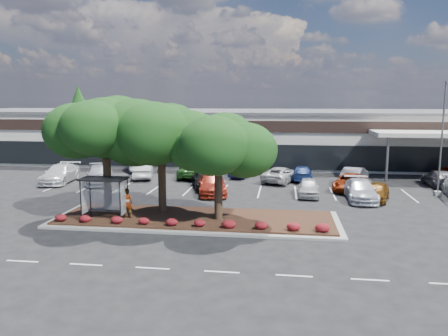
# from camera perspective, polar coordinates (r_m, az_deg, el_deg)

# --- Properties ---
(ground) EXTENTS (160.00, 160.00, 0.00)m
(ground) POSITION_cam_1_polar(r_m,az_deg,el_deg) (23.85, -0.86, -9.70)
(ground) COLOR black
(ground) RESTS_ON ground
(retail_store) EXTENTS (80.40, 25.20, 6.25)m
(retail_store) POSITION_cam_1_polar(r_m,az_deg,el_deg) (56.52, 4.40, 4.38)
(retail_store) COLOR white
(retail_store) RESTS_ON ground
(landscape_island) EXTENTS (18.00, 6.00, 0.26)m
(landscape_island) POSITION_cam_1_polar(r_m,az_deg,el_deg) (27.91, -3.70, -6.66)
(landscape_island) COLOR gray
(landscape_island) RESTS_ON ground
(lane_markings) EXTENTS (33.12, 20.06, 0.01)m
(lane_markings) POSITION_cam_1_polar(r_m,az_deg,el_deg) (33.82, 1.57, -4.08)
(lane_markings) COLOR silver
(lane_markings) RESTS_ON ground
(shrub_row) EXTENTS (17.00, 0.80, 0.50)m
(shrub_row) POSITION_cam_1_polar(r_m,az_deg,el_deg) (25.83, -4.64, -7.07)
(shrub_row) COLOR maroon
(shrub_row) RESTS_ON landscape_island
(bus_shelter) EXTENTS (2.75, 1.55, 2.59)m
(bus_shelter) POSITION_cam_1_polar(r_m,az_deg,el_deg) (28.05, -15.27, -2.30)
(bus_shelter) COLOR black
(bus_shelter) RESTS_ON landscape_island
(island_tree_west) EXTENTS (7.20, 7.20, 7.89)m
(island_tree_west) POSITION_cam_1_polar(r_m,az_deg,el_deg) (29.36, -15.14, 1.95)
(island_tree_west) COLOR black
(island_tree_west) RESTS_ON landscape_island
(island_tree_mid) EXTENTS (6.60, 6.60, 7.32)m
(island_tree_mid) POSITION_cam_1_polar(r_m,az_deg,el_deg) (28.89, -8.17, 1.49)
(island_tree_mid) COLOR black
(island_tree_mid) RESTS_ON landscape_island
(island_tree_east) EXTENTS (5.80, 5.80, 6.50)m
(island_tree_east) POSITION_cam_1_polar(r_m,az_deg,el_deg) (26.65, -0.74, 0.07)
(island_tree_east) COLOR black
(island_tree_east) RESTS_ON landscape_island
(conifer_north_west) EXTENTS (4.40, 4.40, 10.00)m
(conifer_north_west) POSITION_cam_1_polar(r_m,az_deg,el_deg) (76.12, -18.36, 6.51)
(conifer_north_west) COLOR black
(conifer_north_west) RESTS_ON ground
(person_waiting) EXTENTS (0.72, 0.51, 1.88)m
(person_waiting) POSITION_cam_1_polar(r_m,az_deg,el_deg) (28.09, -12.55, -4.49)
(person_waiting) COLOR #594C47
(person_waiting) RESTS_ON landscape_island
(light_pole) EXTENTS (1.40, 0.82, 9.02)m
(light_pole) POSITION_cam_1_polar(r_m,az_deg,el_deg) (38.17, 26.66, 2.51)
(light_pole) COLOR gray
(light_pole) RESTS_ON ground
(car_0) EXTENTS (2.91, 5.89, 1.65)m
(car_0) POSITION_cam_1_polar(r_m,az_deg,el_deg) (43.13, -20.62, -0.71)
(car_0) COLOR silver
(car_0) RESTS_ON ground
(car_1) EXTENTS (4.24, 6.01, 1.62)m
(car_1) POSITION_cam_1_polar(r_m,az_deg,el_deg) (41.56, -15.97, -0.85)
(car_1) COLOR #A6AAB2
(car_1) RESTS_ON ground
(car_2) EXTENTS (3.45, 5.26, 1.42)m
(car_2) POSITION_cam_1_polar(r_m,az_deg,el_deg) (37.78, -2.49, -1.61)
(car_2) COLOR black
(car_2) RESTS_ON ground
(car_3) EXTENTS (3.37, 5.82, 1.59)m
(car_3) POSITION_cam_1_polar(r_m,az_deg,el_deg) (35.67, -1.59, -2.10)
(car_3) COLOR #A02B1A
(car_3) RESTS_ON ground
(car_4) EXTENTS (1.90, 4.21, 1.40)m
(car_4) POSITION_cam_1_polar(r_m,az_deg,el_deg) (35.42, 11.00, -2.49)
(car_4) COLOR #B9B9B9
(car_4) RESTS_ON ground
(car_5) EXTENTS (3.63, 5.48, 1.40)m
(car_5) POSITION_cam_1_polar(r_m,az_deg,el_deg) (38.46, 16.11, -1.79)
(car_5) COLOR maroon
(car_5) RESTS_ON ground
(car_6) EXTENTS (2.17, 5.28, 1.53)m
(car_6) POSITION_cam_1_polar(r_m,az_deg,el_deg) (34.96, 17.37, -2.79)
(car_6) COLOR silver
(car_6) RESTS_ON ground
(car_7) EXTENTS (2.75, 4.32, 1.37)m
(car_7) POSITION_cam_1_polar(r_m,az_deg,el_deg) (35.22, 19.33, -2.93)
(car_7) COLOR brown
(car_7) RESTS_ON ground
(car_9) EXTENTS (3.01, 4.41, 1.38)m
(car_9) POSITION_cam_1_polar(r_m,az_deg,el_deg) (47.74, -11.49, 0.40)
(car_9) COLOR #B9B9B9
(car_9) RESTS_ON ground
(car_10) EXTENTS (2.97, 5.30, 1.65)m
(car_10) POSITION_cam_1_polar(r_m,az_deg,el_deg) (43.49, -10.51, -0.20)
(car_10) COLOR silver
(car_10) RESTS_ON ground
(car_11) EXTENTS (3.12, 5.42, 1.42)m
(car_11) POSITION_cam_1_polar(r_m,az_deg,el_deg) (43.12, -4.44, -0.31)
(car_11) COLOR #214E1C
(car_11) RESTS_ON ground
(car_12) EXTENTS (2.54, 4.48, 1.40)m
(car_12) POSITION_cam_1_polar(r_m,az_deg,el_deg) (43.34, 2.43, -0.26)
(car_12) COLOR #161B53
(car_12) RESTS_ON ground
(car_13) EXTENTS (3.91, 5.55, 1.41)m
(car_13) POSITION_cam_1_polar(r_m,az_deg,el_deg) (41.04, 7.45, -0.84)
(car_13) COLOR silver
(car_13) RESTS_ON ground
(car_14) EXTENTS (2.08, 4.77, 1.37)m
(car_14) POSITION_cam_1_polar(r_m,az_deg,el_deg) (42.28, 10.17, -0.65)
(car_14) COLOR navy
(car_14) RESTS_ON ground
(car_15) EXTENTS (3.24, 5.00, 1.56)m
(car_15) POSITION_cam_1_polar(r_m,az_deg,el_deg) (41.60, 16.69, -0.91)
(car_15) COLOR #4C4C52
(car_15) RESTS_ON ground
(car_17) EXTENTS (2.03, 4.95, 1.43)m
(car_17) POSITION_cam_1_polar(r_m,az_deg,el_deg) (43.09, 26.30, -1.22)
(car_17) COLOR #5A585F
(car_17) RESTS_ON ground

